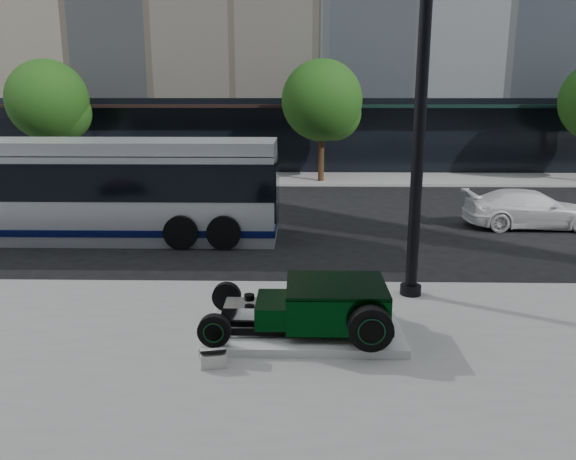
{
  "coord_description": "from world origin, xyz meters",
  "views": [
    {
      "loc": [
        -0.03,
        -14.02,
        4.26
      ],
      "look_at": [
        -0.29,
        -1.53,
        1.2
      ],
      "focal_mm": 35.0,
      "sensor_mm": 36.0,
      "label": 1
    }
  ],
  "objects_px": {
    "hot_rod": "(323,304)",
    "white_sedan": "(531,209)",
    "lamppost": "(420,115)",
    "transit_bus": "(75,189)"
  },
  "relations": [
    {
      "from": "white_sedan",
      "to": "lamppost",
      "type": "bearing_deg",
      "value": 143.36
    },
    {
      "from": "hot_rod",
      "to": "transit_bus",
      "type": "height_order",
      "value": "transit_bus"
    },
    {
      "from": "lamppost",
      "to": "transit_bus",
      "type": "relative_size",
      "value": 0.66
    },
    {
      "from": "hot_rod",
      "to": "transit_bus",
      "type": "xyz_separation_m",
      "value": [
        -7.11,
        7.25,
        0.79
      ]
    },
    {
      "from": "transit_bus",
      "to": "lamppost",
      "type": "bearing_deg",
      "value": -29.6
    },
    {
      "from": "transit_bus",
      "to": "white_sedan",
      "type": "bearing_deg",
      "value": 6.12
    },
    {
      "from": "lamppost",
      "to": "white_sedan",
      "type": "height_order",
      "value": "lamppost"
    },
    {
      "from": "hot_rod",
      "to": "lamppost",
      "type": "distance_m",
      "value": 4.25
    },
    {
      "from": "hot_rod",
      "to": "white_sedan",
      "type": "relative_size",
      "value": 0.77
    },
    {
      "from": "lamppost",
      "to": "transit_bus",
      "type": "height_order",
      "value": "lamppost"
    }
  ]
}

